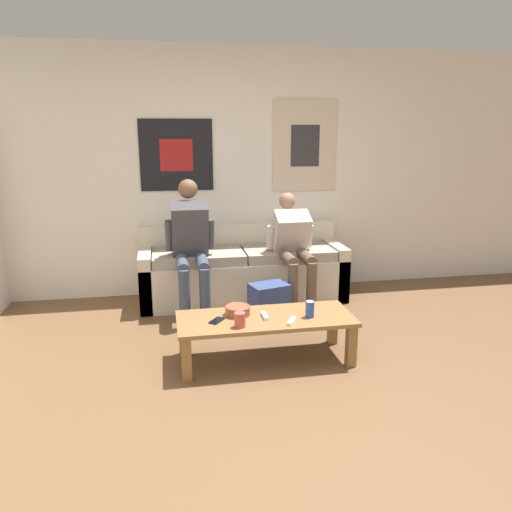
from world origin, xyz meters
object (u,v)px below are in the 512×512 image
Objects in this scene: person_seated_adult at (191,243)px; game_controller_near_left at (265,316)px; ceramic_bowl at (238,310)px; couch at (243,272)px; game_controller_near_right at (292,321)px; pillar_candle at (240,320)px; person_seated_teen at (293,246)px; drink_can_blue at (310,309)px; cell_phone at (217,321)px; backpack at (270,306)px; coffee_table at (266,324)px.

game_controller_near_left is at bearing -67.30° from person_seated_adult.
ceramic_bowl is 1.35× the size of game_controller_near_left.
game_controller_near_right is (0.10, -1.60, 0.08)m from couch.
person_seated_teen is at bearing 60.34° from pillar_candle.
person_seated_adult is 8.78× the size of game_controller_near_left.
couch is 16.82× the size of drink_can_blue.
drink_can_blue reaches higher than game_controller_near_left.
drink_can_blue is at bearing -3.38° from cell_phone.
game_controller_near_left is 0.97× the size of cell_phone.
person_seated_adult is 10.22× the size of drink_can_blue.
game_controller_near_right is at bearing -152.01° from drink_can_blue.
backpack is 3.15× the size of drink_can_blue.
pillar_candle reaches higher than cell_phone.
ceramic_bowl is (-0.71, -1.04, -0.23)m from person_seated_teen.
game_controller_near_right is at bearing -13.47° from cell_phone.
couch is 0.75m from person_seated_adult.
cell_phone is (-0.17, -0.10, -0.03)m from ceramic_bowl.
game_controller_near_left is (-0.01, -0.01, 0.07)m from coffee_table.
couch is 14.69× the size of game_controller_near_right.
person_seated_teen is at bearing 53.70° from backpack.
person_seated_adult is at bearing 101.56° from pillar_candle.
couch is at bearing 79.26° from ceramic_bowl.
pillar_candle is at bearing -115.61° from backpack.
ceramic_bowl is (-0.20, 0.08, 0.10)m from coffee_table.
person_seated_adult is 1.46m from drink_can_blue.
drink_can_blue is at bearing -78.40° from backpack.
pillar_candle is (-0.28, -1.61, 0.12)m from couch.
ceramic_bowl is (0.28, -1.04, -0.30)m from person_seated_adult.
person_seated_adult is 1.00m from person_seated_teen.
drink_can_blue is (0.33, -0.06, 0.12)m from coffee_table.
person_seated_teen is at bearing -36.26° from couch.
backpack is (0.18, 0.67, -0.11)m from coffee_table.
pillar_candle is (-0.73, -1.28, -0.21)m from person_seated_teen.
couch is at bearing 87.33° from game_controller_near_left.
person_seated_teen is 7.81× the size of game_controller_near_right.
backpack reaches higher than cell_phone.
drink_can_blue is (0.27, -1.52, 0.13)m from couch.
pillar_candle is 0.81× the size of cell_phone.
person_seated_teen is 0.71m from backpack.
couch reaches higher than game_controller_near_left.
pillar_candle reaches higher than backpack.
backpack is at bearing 101.60° from drink_can_blue.
pillar_candle is at bearing -42.49° from cell_phone.
couch is 10.74× the size of ceramic_bowl.
cell_phone is at bearing -84.43° from person_seated_adult.
couch is at bearing 31.29° from person_seated_adult.
person_seated_adult is at bearing -148.71° from couch.
backpack is at bearing 57.36° from ceramic_bowl.
person_seated_adult is at bearing 95.57° from cell_phone.
game_controller_near_left reaches higher than cell_phone.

